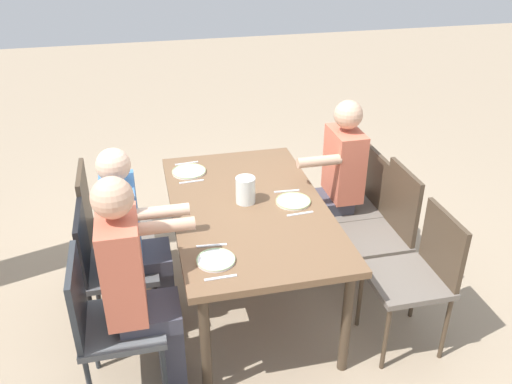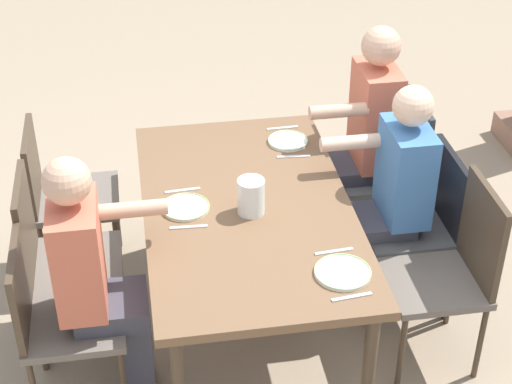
{
  "view_description": "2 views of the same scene",
  "coord_description": "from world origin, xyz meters",
  "px_view_note": "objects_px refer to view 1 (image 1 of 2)",
  "views": [
    {
      "loc": [
        -2.89,
        0.62,
        2.45
      ],
      "look_at": [
        0.1,
        -0.07,
        0.78
      ],
      "focal_mm": 37.85,
      "sensor_mm": 36.0,
      "label": 1
    },
    {
      "loc": [
        3.14,
        -0.47,
        2.94
      ],
      "look_at": [
        0.04,
        0.03,
        0.85
      ],
      "focal_mm": 58.39,
      "sensor_mm": 36.0,
      "label": 2
    }
  ],
  "objects_px": {
    "plate_2": "(189,171)",
    "water_pitcher": "(246,191)",
    "chair_east_north": "(107,224)",
    "plate_0": "(216,260)",
    "diner_woman_green": "(137,284)",
    "chair_west_south": "(420,270)",
    "diner_guest_third": "(135,238)",
    "chair_mid_north": "(108,262)",
    "chair_mid_south": "(383,226)",
    "dining_table": "(249,215)",
    "chair_east_south": "(358,199)",
    "plate_1": "(293,201)",
    "chair_west_north": "(106,318)",
    "diner_man_white": "(334,181)"
  },
  "relations": [
    {
      "from": "chair_mid_south",
      "to": "plate_2",
      "type": "bearing_deg",
      "value": 62.25
    },
    {
      "from": "diner_woman_green",
      "to": "chair_east_north",
      "type": "bearing_deg",
      "value": 11.45
    },
    {
      "from": "chair_mid_south",
      "to": "plate_1",
      "type": "xyz_separation_m",
      "value": [
        0.06,
        0.62,
        0.24
      ]
    },
    {
      "from": "chair_west_north",
      "to": "plate_0",
      "type": "height_order",
      "value": "chair_west_north"
    },
    {
      "from": "chair_east_north",
      "to": "plate_0",
      "type": "height_order",
      "value": "chair_east_north"
    },
    {
      "from": "plate_1",
      "to": "water_pitcher",
      "type": "xyz_separation_m",
      "value": [
        0.08,
        0.29,
        0.07
      ]
    },
    {
      "from": "chair_mid_south",
      "to": "diner_woman_green",
      "type": "relative_size",
      "value": 0.69
    },
    {
      "from": "plate_2",
      "to": "diner_guest_third",
      "type": "bearing_deg",
      "value": 147.89
    },
    {
      "from": "dining_table",
      "to": "diner_woman_green",
      "type": "bearing_deg",
      "value": 129.97
    },
    {
      "from": "diner_woman_green",
      "to": "plate_2",
      "type": "distance_m",
      "value": 1.22
    },
    {
      "from": "diner_woman_green",
      "to": "plate_1",
      "type": "relative_size",
      "value": 5.95
    },
    {
      "from": "plate_0",
      "to": "diner_woman_green",
      "type": "bearing_deg",
      "value": 97.67
    },
    {
      "from": "chair_west_north",
      "to": "plate_0",
      "type": "relative_size",
      "value": 4.26
    },
    {
      "from": "chair_mid_north",
      "to": "chair_west_south",
      "type": "bearing_deg",
      "value": -106.05
    },
    {
      "from": "chair_west_south",
      "to": "diner_guest_third",
      "type": "relative_size",
      "value": 0.71
    },
    {
      "from": "chair_mid_south",
      "to": "plate_0",
      "type": "distance_m",
      "value": 1.31
    },
    {
      "from": "dining_table",
      "to": "plate_0",
      "type": "bearing_deg",
      "value": 151.32
    },
    {
      "from": "chair_mid_south",
      "to": "diner_man_white",
      "type": "distance_m",
      "value": 0.49
    },
    {
      "from": "chair_west_north",
      "to": "diner_man_white",
      "type": "height_order",
      "value": "diner_man_white"
    },
    {
      "from": "diner_guest_third",
      "to": "chair_east_south",
      "type": "bearing_deg",
      "value": -75.47
    },
    {
      "from": "dining_table",
      "to": "diner_woman_green",
      "type": "distance_m",
      "value": 0.94
    },
    {
      "from": "chair_east_north",
      "to": "diner_woman_green",
      "type": "xyz_separation_m",
      "value": [
        -0.93,
        -0.19,
        0.18
      ]
    },
    {
      "from": "chair_mid_north",
      "to": "chair_east_north",
      "type": "distance_m",
      "value": 0.42
    },
    {
      "from": "plate_2",
      "to": "chair_east_south",
      "type": "bearing_deg",
      "value": -100.55
    },
    {
      "from": "plate_1",
      "to": "plate_2",
      "type": "xyz_separation_m",
      "value": [
        0.58,
        0.6,
        -0.0
      ]
    },
    {
      "from": "chair_east_north",
      "to": "chair_mid_north",
      "type": "bearing_deg",
      "value": -178.69
    },
    {
      "from": "chair_mid_north",
      "to": "plate_1",
      "type": "relative_size",
      "value": 3.9
    },
    {
      "from": "dining_table",
      "to": "water_pitcher",
      "type": "distance_m",
      "value": 0.16
    },
    {
      "from": "chair_east_north",
      "to": "plate_2",
      "type": "xyz_separation_m",
      "value": [
        0.23,
        -0.59,
        0.22
      ]
    },
    {
      "from": "diner_woman_green",
      "to": "diner_man_white",
      "type": "height_order",
      "value": "diner_woman_green"
    },
    {
      "from": "plate_1",
      "to": "water_pitcher",
      "type": "relative_size",
      "value": 1.3
    },
    {
      "from": "chair_mid_north",
      "to": "water_pitcher",
      "type": "height_order",
      "value": "water_pitcher"
    },
    {
      "from": "chair_east_north",
      "to": "chair_east_south",
      "type": "xyz_separation_m",
      "value": [
        0.0,
        -1.8,
        -0.03
      ]
    },
    {
      "from": "plate_2",
      "to": "diner_woman_green",
      "type": "bearing_deg",
      "value": 160.66
    },
    {
      "from": "chair_mid_north",
      "to": "diner_guest_third",
      "type": "xyz_separation_m",
      "value": [
        -0.0,
        -0.18,
        0.15
      ]
    },
    {
      "from": "chair_east_north",
      "to": "plate_0",
      "type": "distance_m",
      "value": 1.09
    },
    {
      "from": "water_pitcher",
      "to": "diner_woman_green",
      "type": "bearing_deg",
      "value": 132.59
    },
    {
      "from": "chair_mid_south",
      "to": "chair_east_south",
      "type": "xyz_separation_m",
      "value": [
        0.42,
        0.01,
        -0.02
      ]
    },
    {
      "from": "chair_east_north",
      "to": "plate_2",
      "type": "bearing_deg",
      "value": -69.19
    },
    {
      "from": "chair_west_north",
      "to": "chair_east_south",
      "type": "xyz_separation_m",
      "value": [
        0.93,
        -1.8,
        -0.02
      ]
    },
    {
      "from": "chair_west_south",
      "to": "chair_east_south",
      "type": "relative_size",
      "value": 1.04
    },
    {
      "from": "chair_east_north",
      "to": "diner_woman_green",
      "type": "bearing_deg",
      "value": -168.55
    },
    {
      "from": "plate_2",
      "to": "water_pitcher",
      "type": "bearing_deg",
      "value": -148.86
    },
    {
      "from": "diner_woman_green",
      "to": "chair_mid_north",
      "type": "bearing_deg",
      "value": 19.19
    },
    {
      "from": "chair_west_north",
      "to": "chair_mid_north",
      "type": "xyz_separation_m",
      "value": [
        0.52,
        -0.0,
        -0.0
      ]
    },
    {
      "from": "chair_west_north",
      "to": "water_pitcher",
      "type": "distance_m",
      "value": 1.15
    },
    {
      "from": "diner_man_white",
      "to": "diner_guest_third",
      "type": "xyz_separation_m",
      "value": [
        -0.42,
        1.42,
        -0.01
      ]
    },
    {
      "from": "chair_mid_south",
      "to": "plate_2",
      "type": "xyz_separation_m",
      "value": [
        0.64,
        1.22,
        0.24
      ]
    },
    {
      "from": "chair_mid_north",
      "to": "chair_mid_south",
      "type": "distance_m",
      "value": 1.8
    },
    {
      "from": "chair_east_south",
      "to": "plate_1",
      "type": "relative_size",
      "value": 3.84
    }
  ]
}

